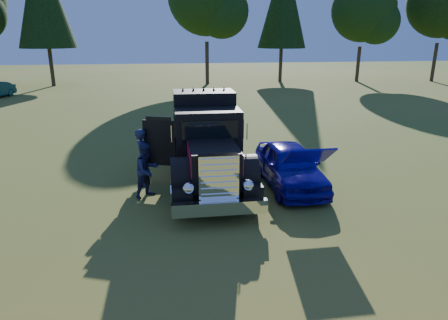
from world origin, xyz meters
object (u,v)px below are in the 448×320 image
diamond_t_truck (207,147)px  spectator_near (143,157)px  spectator_far (147,170)px  hotrod_coupe (290,165)px

diamond_t_truck → spectator_near: (-2.10, 0.10, -0.32)m
spectator_near → spectator_far: size_ratio=1.12×
hotrod_coupe → spectator_far: 4.62m
diamond_t_truck → spectator_far: diamond_t_truck is taller
spectator_near → diamond_t_truck: bearing=-97.4°
hotrod_coupe → spectator_near: spectator_near is taller
hotrod_coupe → spectator_far: (-4.61, -0.25, 0.14)m
diamond_t_truck → spectator_near: size_ratio=3.73×
diamond_t_truck → spectator_near: 2.12m
diamond_t_truck → spectator_far: (-1.93, -0.92, -0.42)m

